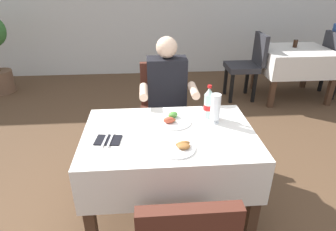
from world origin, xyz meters
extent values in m
plane|color=brown|center=(0.00, 0.00, 0.00)|extent=(11.00, 11.00, 0.00)
cube|color=white|center=(0.13, 0.19, 0.73)|extent=(1.22, 0.82, 0.02)
cube|color=white|center=(0.13, -0.22, 0.56)|extent=(1.22, 0.02, 0.32)
cube|color=white|center=(0.13, 0.59, 0.56)|extent=(1.22, 0.02, 0.32)
cube|color=white|center=(-0.47, 0.19, 0.56)|extent=(0.02, 0.82, 0.32)
cube|color=white|center=(0.73, 0.19, 0.56)|extent=(0.02, 0.82, 0.32)
cube|color=#472D1E|center=(-0.42, -0.16, 0.36)|extent=(0.07, 0.07, 0.72)
cube|color=#472D1E|center=(0.68, -0.16, 0.36)|extent=(0.07, 0.07, 0.72)
cube|color=#472D1E|center=(-0.42, 0.54, 0.36)|extent=(0.07, 0.07, 0.72)
cube|color=#472D1E|center=(0.68, 0.54, 0.36)|extent=(0.07, 0.07, 0.72)
cube|color=#4C2319|center=(0.13, 0.90, 0.49)|extent=(0.44, 0.44, 0.08)
cube|color=#4C2319|center=(0.13, 1.15, 0.75)|extent=(0.42, 0.06, 0.44)
cube|color=black|center=(-0.04, 0.73, 0.23)|extent=(0.04, 0.04, 0.45)
cube|color=black|center=(0.30, 0.73, 0.23)|extent=(0.04, 0.04, 0.45)
cube|color=black|center=(-0.04, 1.07, 0.23)|extent=(0.04, 0.04, 0.45)
cube|color=black|center=(0.30, 1.07, 0.23)|extent=(0.04, 0.04, 0.45)
cylinder|color=#282D42|center=(0.09, 0.69, 0.23)|extent=(0.10, 0.10, 0.45)
cylinder|color=#282D42|center=(0.25, 0.69, 0.23)|extent=(0.10, 0.10, 0.45)
cube|color=#282D42|center=(0.17, 0.86, 0.51)|extent=(0.34, 0.36, 0.12)
cube|color=black|center=(0.17, 0.94, 0.82)|extent=(0.36, 0.20, 0.50)
sphere|color=beige|center=(0.17, 0.94, 1.17)|extent=(0.19, 0.19, 0.19)
cylinder|color=beige|center=(-0.05, 0.71, 0.85)|extent=(0.07, 0.26, 0.07)
cylinder|color=beige|center=(0.38, 0.71, 0.85)|extent=(0.07, 0.26, 0.07)
cylinder|color=white|center=(0.16, -0.04, 0.75)|extent=(0.24, 0.24, 0.01)
ellipsoid|color=#99602D|center=(0.20, -0.04, 0.77)|extent=(0.10, 0.09, 0.03)
ellipsoid|color=#99602D|center=(0.20, -0.02, 0.77)|extent=(0.11, 0.06, 0.03)
cylinder|color=white|center=(0.18, 0.32, 0.75)|extent=(0.26, 0.26, 0.01)
ellipsoid|color=#C14C33|center=(0.14, 0.30, 0.78)|extent=(0.08, 0.05, 0.05)
ellipsoid|color=#4C8E38|center=(0.18, 0.39, 0.78)|extent=(0.10, 0.10, 0.04)
ellipsoid|color=#99602D|center=(0.15, 0.32, 0.77)|extent=(0.10, 0.07, 0.03)
cylinder|color=white|center=(0.48, 0.30, 0.75)|extent=(0.07, 0.07, 0.01)
cylinder|color=white|center=(0.48, 0.30, 0.77)|extent=(0.02, 0.02, 0.03)
cylinder|color=white|center=(0.48, 0.30, 0.88)|extent=(0.07, 0.07, 0.19)
cylinder|color=#C68928|center=(0.48, 0.30, 0.84)|extent=(0.07, 0.07, 0.12)
cylinder|color=silver|center=(0.45, 0.40, 0.84)|extent=(0.07, 0.07, 0.19)
cylinder|color=red|center=(0.45, 0.40, 0.83)|extent=(0.07, 0.07, 0.04)
cone|color=silver|center=(0.45, 0.40, 0.96)|extent=(0.06, 0.06, 0.05)
cylinder|color=red|center=(0.45, 0.40, 1.00)|extent=(0.03, 0.03, 0.02)
cube|color=black|center=(-0.29, 0.10, 0.75)|extent=(0.18, 0.15, 0.01)
cube|color=silver|center=(-0.31, 0.10, 0.76)|extent=(0.04, 0.19, 0.01)
cube|color=silver|center=(-0.27, 0.10, 0.76)|extent=(0.04, 0.19, 0.01)
cube|color=white|center=(2.18, 2.43, 0.73)|extent=(0.98, 0.85, 0.02)
cube|color=white|center=(2.18, 2.02, 0.56)|extent=(0.98, 0.02, 0.32)
cube|color=white|center=(2.18, 2.85, 0.56)|extent=(0.98, 0.02, 0.32)
cube|color=white|center=(1.69, 2.43, 0.56)|extent=(0.02, 0.85, 0.32)
cube|color=white|center=(2.66, 2.43, 0.56)|extent=(0.02, 0.85, 0.32)
cube|color=#472D1E|center=(1.75, 2.07, 0.36)|extent=(0.07, 0.07, 0.72)
cube|color=#472D1E|center=(2.61, 2.07, 0.36)|extent=(0.07, 0.07, 0.72)
cube|color=#472D1E|center=(1.75, 2.79, 0.36)|extent=(0.07, 0.07, 0.72)
cube|color=#472D1E|center=(2.61, 2.79, 0.36)|extent=(0.07, 0.07, 0.72)
cube|color=#2D2D33|center=(1.39, 2.43, 0.49)|extent=(0.44, 0.44, 0.08)
cube|color=#2D2D33|center=(1.64, 2.43, 0.75)|extent=(0.06, 0.42, 0.44)
cube|color=black|center=(1.22, 2.60, 0.23)|extent=(0.04, 0.04, 0.45)
cube|color=black|center=(1.22, 2.26, 0.23)|extent=(0.04, 0.04, 0.45)
cube|color=black|center=(1.56, 2.60, 0.23)|extent=(0.04, 0.04, 0.45)
cube|color=black|center=(1.56, 2.26, 0.23)|extent=(0.04, 0.04, 0.45)
cube|color=#2D2D33|center=(2.72, 2.43, 0.75)|extent=(0.06, 0.42, 0.44)
cube|color=black|center=(2.80, 2.26, 0.23)|extent=(0.04, 0.04, 0.45)
cube|color=black|center=(2.80, 2.60, 0.23)|extent=(0.04, 0.04, 0.45)
cylinder|color=black|center=(2.20, 2.53, 0.80)|extent=(0.06, 0.06, 0.11)
cylinder|color=brown|center=(-2.33, 2.97, 0.18)|extent=(0.36, 0.36, 0.35)
camera|label=1|loc=(-0.01, -1.57, 1.77)|focal=30.62mm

